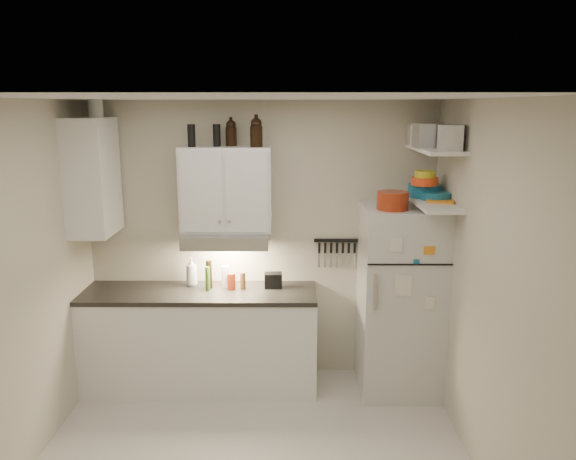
{
  "coord_description": "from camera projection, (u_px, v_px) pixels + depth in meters",
  "views": [
    {
      "loc": [
        0.27,
        -3.6,
        2.56
      ],
      "look_at": [
        0.25,
        0.9,
        1.55
      ],
      "focal_mm": 35.0,
      "sensor_mm": 36.0,
      "label": 1
    }
  ],
  "objects": [
    {
      "name": "fridge",
      "position": [
        400.0,
        300.0,
        5.01
      ],
      "size": [
        0.7,
        0.68,
        1.7
      ],
      "primitive_type": "cube",
      "color": "silver",
      "rests_on": "floor"
    },
    {
      "name": "thermos_a",
      "position": [
        217.0,
        135.0,
        4.87
      ],
      "size": [
        0.08,
        0.08,
        0.19
      ],
      "primitive_type": "cylinder",
      "rotation": [
        0.0,
        0.0,
        0.31
      ],
      "color": "black",
      "rests_on": "upper_cabinet"
    },
    {
      "name": "bowl_orange",
      "position": [
        424.0,
        181.0,
        4.76
      ],
      "size": [
        0.22,
        0.22,
        0.07
      ],
      "primitive_type": "cylinder",
      "color": "#F44316",
      "rests_on": "bowl_teal"
    },
    {
      "name": "ceiling",
      "position": [
        247.0,
        96.0,
        3.5
      ],
      "size": [
        3.2,
        3.0,
        0.02
      ],
      "primitive_type": "cube",
      "color": "white",
      "rests_on": "ground"
    },
    {
      "name": "soap_bottle",
      "position": [
        191.0,
        270.0,
        5.16
      ],
      "size": [
        0.14,
        0.14,
        0.31
      ],
      "primitive_type": "imported",
      "rotation": [
        0.0,
        0.0,
        0.18
      ],
      "color": "white",
      "rests_on": "countertop"
    },
    {
      "name": "growler_b",
      "position": [
        256.0,
        132.0,
        4.79
      ],
      "size": [
        0.13,
        0.13,
        0.26
      ],
      "primitive_type": null,
      "rotation": [
        0.0,
        0.0,
        0.28
      ],
      "color": "black",
      "rests_on": "upper_cabinet"
    },
    {
      "name": "right_wall",
      "position": [
        489.0,
        296.0,
        3.78
      ],
      "size": [
        0.02,
        3.0,
        2.6
      ],
      "primitive_type": "cube",
      "color": "beige",
      "rests_on": "ground"
    },
    {
      "name": "bowl_yellow",
      "position": [
        425.0,
        174.0,
        4.75
      ],
      "size": [
        0.18,
        0.18,
        0.06
      ],
      "primitive_type": "cylinder",
      "color": "gold",
      "rests_on": "bowl_orange"
    },
    {
      "name": "plates",
      "position": [
        436.0,
        196.0,
        4.71
      ],
      "size": [
        0.28,
        0.28,
        0.07
      ],
      "primitive_type": "cylinder",
      "rotation": [
        0.0,
        0.0,
        0.08
      ],
      "color": "#176183",
      "rests_on": "shelf_lo"
    },
    {
      "name": "base_cabinet",
      "position": [
        201.0,
        341.0,
        5.15
      ],
      "size": [
        2.1,
        0.6,
        0.88
      ],
      "primitive_type": "cube",
      "color": "white",
      "rests_on": "floor"
    },
    {
      "name": "countertop",
      "position": [
        199.0,
        293.0,
        5.05
      ],
      "size": [
        2.1,
        0.62,
        0.04
      ],
      "primitive_type": "cube",
      "color": "black",
      "rests_on": "base_cabinet"
    },
    {
      "name": "back_wall",
      "position": [
        262.0,
        242.0,
        5.26
      ],
      "size": [
        3.2,
        0.02,
        2.6
      ],
      "primitive_type": "cube",
      "color": "beige",
      "rests_on": "ground"
    },
    {
      "name": "stock_pot",
      "position": [
        420.0,
        134.0,
        4.9
      ],
      "size": [
        0.32,
        0.32,
        0.17
      ],
      "primitive_type": "cylinder",
      "rotation": [
        0.0,
        0.0,
        -0.39
      ],
      "color": "silver",
      "rests_on": "shelf_hi"
    },
    {
      "name": "spice_jar",
      "position": [
        419.0,
        201.0,
        4.79
      ],
      "size": [
        0.09,
        0.09,
        0.11
      ],
      "primitive_type": "cylinder",
      "rotation": [
        0.0,
        0.0,
        -0.42
      ],
      "color": "silver",
      "rests_on": "fridge"
    },
    {
      "name": "oil_bottle",
      "position": [
        208.0,
        279.0,
        5.03
      ],
      "size": [
        0.05,
        0.05,
        0.22
      ],
      "primitive_type": "cylinder",
      "rotation": [
        0.0,
        0.0,
        -0.26
      ],
      "color": "#315715",
      "rests_on": "countertop"
    },
    {
      "name": "book_stack",
      "position": [
        441.0,
        205.0,
        4.65
      ],
      "size": [
        0.3,
        0.34,
        0.09
      ],
      "primitive_type": "cube",
      "rotation": [
        0.0,
        0.0,
        -0.35
      ],
      "color": "orange",
      "rests_on": "fridge"
    },
    {
      "name": "pepper_mill",
      "position": [
        243.0,
        281.0,
        5.08
      ],
      "size": [
        0.05,
        0.05,
        0.16
      ],
      "primitive_type": "cylinder",
      "rotation": [
        0.0,
        0.0,
        -0.06
      ],
      "color": "brown",
      "rests_on": "countertop"
    },
    {
      "name": "dutch_oven",
      "position": [
        393.0,
        201.0,
        4.66
      ],
      "size": [
        0.33,
        0.33,
        0.15
      ],
      "primitive_type": "cylinder",
      "rotation": [
        0.0,
        0.0,
        0.29
      ],
      "color": "maroon",
      "rests_on": "fridge"
    },
    {
      "name": "caddy",
      "position": [
        273.0,
        280.0,
        5.12
      ],
      "size": [
        0.16,
        0.12,
        0.14
      ],
      "primitive_type": "cube",
      "rotation": [
        0.0,
        0.0,
        0.05
      ],
      "color": "black",
      "rests_on": "countertop"
    },
    {
      "name": "clear_bottle",
      "position": [
        225.0,
        277.0,
        5.13
      ],
      "size": [
        0.09,
        0.09,
        0.2
      ],
      "primitive_type": "cylinder",
      "rotation": [
        0.0,
        0.0,
        0.41
      ],
      "color": "silver",
      "rests_on": "countertop"
    },
    {
      "name": "vinegar_bottle",
      "position": [
        209.0,
        274.0,
        5.09
      ],
      "size": [
        0.06,
        0.06,
        0.26
      ],
      "primitive_type": "cylinder",
      "rotation": [
        0.0,
        0.0,
        0.19
      ],
      "color": "black",
      "rests_on": "countertop"
    },
    {
      "name": "side_cabinet",
      "position": [
        92.0,
        177.0,
        4.82
      ],
      "size": [
        0.33,
        0.55,
        1.0
      ],
      "primitive_type": "cube",
      "color": "white",
      "rests_on": "left_wall"
    },
    {
      "name": "tin_a",
      "position": [
        427.0,
        135.0,
        4.53
      ],
      "size": [
        0.22,
        0.2,
        0.2
      ],
      "primitive_type": "cube",
      "rotation": [
        0.0,
        0.0,
        0.12
      ],
      "color": "#AAAAAD",
      "rests_on": "shelf_hi"
    },
    {
      "name": "range_hood",
      "position": [
        227.0,
        238.0,
        5.01
      ],
      "size": [
        0.76,
        0.46,
        0.12
      ],
      "primitive_type": "cube",
      "color": "silver",
      "rests_on": "back_wall"
    },
    {
      "name": "bowl_teal",
      "position": [
        424.0,
        190.0,
        4.86
      ],
      "size": [
        0.28,
        0.28,
        0.11
      ],
      "primitive_type": "cylinder",
      "color": "#176183",
      "rests_on": "shelf_lo"
    },
    {
      "name": "red_jar",
      "position": [
        231.0,
        281.0,
        5.07
      ],
      "size": [
        0.1,
        0.1,
        0.15
      ],
      "primitive_type": "cylinder",
      "rotation": [
        0.0,
        0.0,
        0.33
      ],
      "color": "maroon",
      "rests_on": "countertop"
    },
    {
      "name": "side_jar",
      "position": [
        95.0,
        108.0,
        4.7
      ],
      "size": [
        0.14,
        0.14,
        0.16
      ],
      "primitive_type": "cylinder",
      "rotation": [
        0.0,
        0.0,
        -0.18
      ],
      "color": "silver",
      "rests_on": "side_cabinet"
    },
    {
      "name": "shelf_hi",
      "position": [
        435.0,
        149.0,
        4.58
      ],
      "size": [
        0.3,
        0.95,
        0.03
      ],
      "primitive_type": "cube",
      "color": "white",
      "rests_on": "right_wall"
    },
    {
      "name": "left_wall",
      "position": [
        13.0,
        295.0,
        3.79
      ],
      "size": [
        0.02,
        3.0,
        2.6
      ],
      "primitive_type": "cube",
      "color": "beige",
      "rests_on": "ground"
    },
    {
      "name": "knife_strip",
      "position": [
        336.0,
        240.0,
        5.23
      ],
      "size": [
        0.42,
        0.02,
        0.03
      ],
      "primitive_type": "cube",
      "color": "black",
      "rests_on": "back_wall"
    },
    {
      "name": "tin_b",
      "position": [
        451.0,
        138.0,
        4.28
      ],
      "size": [
        0.25,
        0.25,
        0.19
      ],
      "primitive_type": "cube",
      "rotation": [
        0.0,
        0.0,
        -0.36
      ],
      "color": "#AAAAAD",
      "rests_on": "shelf_hi"
    },
    {
      "name": "thermos_b",
      "position": [
        191.0,
        136.0,
        4.82
      ],
      "size": [
        0.07,
        0.07,
        0.19
      ],
      "primitive_type": "cylinder",
      "rotation": [
        0.0,
        0.0,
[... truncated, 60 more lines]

